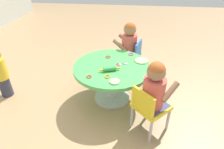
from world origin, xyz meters
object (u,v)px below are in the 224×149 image
at_px(craft_table, 112,74).
at_px(child_chair_left, 149,107).
at_px(seated_child_left, 155,87).
at_px(craft_scissors, 120,64).
at_px(child_chair_right, 131,56).
at_px(toddler_standing, 0,71).
at_px(seated_child_right, 129,41).
at_px(rolling_pin, 110,69).

bearing_deg(craft_table, child_chair_left, -138.79).
distance_m(seated_child_left, craft_scissors, 0.60).
relative_size(child_chair_right, toddler_standing, 0.80).
xyz_separation_m(craft_table, seated_child_left, (-0.45, -0.44, 0.17)).
bearing_deg(craft_table, craft_scissors, -66.24).
relative_size(seated_child_right, craft_scissors, 3.59).
xyz_separation_m(seated_child_left, craft_scissors, (0.49, 0.35, -0.06)).
distance_m(seated_child_right, craft_scissors, 0.57).
xyz_separation_m(rolling_pin, craft_scissors, (0.15, -0.11, -0.02)).
height_order(toddler_standing, craft_scissors, toddler_standing).
xyz_separation_m(craft_table, craft_scissors, (0.04, -0.09, 0.11)).
bearing_deg(child_chair_left, craft_scissors, 32.00).
bearing_deg(rolling_pin, seated_child_left, -126.18).
xyz_separation_m(child_chair_right, rolling_pin, (-0.71, 0.22, 0.19)).
bearing_deg(craft_scissors, child_chair_left, -148.00).
relative_size(child_chair_right, seated_child_right, 1.05).
xyz_separation_m(child_chair_right, seated_child_right, (0.01, 0.04, 0.23)).
xyz_separation_m(seated_child_right, craft_scissors, (-0.56, 0.08, -0.06)).
relative_size(child_chair_left, rolling_pin, 2.39).
bearing_deg(seated_child_left, craft_scissors, 35.73).
height_order(seated_child_left, child_chair_right, seated_child_left).
height_order(craft_table, child_chair_right, child_chair_right).
height_order(seated_child_left, craft_scissors, seated_child_left).
distance_m(craft_table, seated_child_left, 0.65).
bearing_deg(toddler_standing, seated_child_right, -65.49).
bearing_deg(seated_child_right, craft_table, 164.33).
bearing_deg(seated_child_right, craft_scissors, 172.27).
relative_size(craft_table, seated_child_left, 1.76).
relative_size(seated_child_left, child_chair_right, 0.95).
distance_m(rolling_pin, craft_scissors, 0.19).
xyz_separation_m(toddler_standing, rolling_pin, (-0.02, -1.34, 0.13)).
distance_m(toddler_standing, rolling_pin, 1.35).
height_order(craft_table, rolling_pin, rolling_pin).
xyz_separation_m(seated_child_left, rolling_pin, (0.33, 0.46, -0.04)).
height_order(child_chair_left, seated_child_right, seated_child_right).
relative_size(toddler_standing, rolling_pin, 3.00).
bearing_deg(craft_table, seated_child_left, -135.16).
relative_size(craft_table, rolling_pin, 4.01).
relative_size(toddler_standing, craft_scissors, 4.73).
distance_m(child_chair_right, seated_child_right, 0.23).
relative_size(child_chair_left, craft_scissors, 3.77).
xyz_separation_m(toddler_standing, craft_scissors, (0.13, -1.45, 0.11)).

